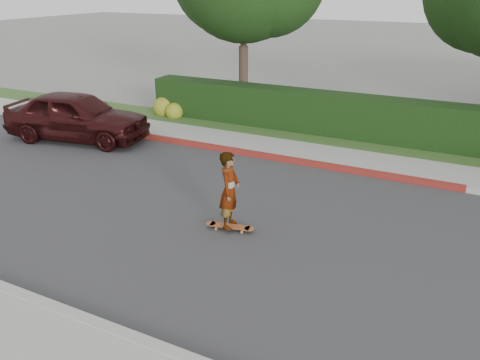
# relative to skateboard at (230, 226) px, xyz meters

# --- Properties ---
(ground) EXTENTS (120.00, 120.00, 0.00)m
(ground) POSITION_rel_skateboard_xyz_m (3.54, 0.38, -0.10)
(ground) COLOR slate
(ground) RESTS_ON ground
(road) EXTENTS (60.00, 8.00, 0.01)m
(road) POSITION_rel_skateboard_xyz_m (3.54, 0.38, -0.09)
(road) COLOR #2D2D30
(road) RESTS_ON ground
(curb_far) EXTENTS (60.00, 0.20, 0.15)m
(curb_far) POSITION_rel_skateboard_xyz_m (3.54, 4.48, -0.02)
(curb_far) COLOR #9E9E99
(curb_far) RESTS_ON ground
(curb_red_section) EXTENTS (12.00, 0.21, 0.15)m
(curb_red_section) POSITION_rel_skateboard_xyz_m (-1.46, 4.48, -0.02)
(curb_red_section) COLOR maroon
(curb_red_section) RESTS_ON ground
(sidewalk_far) EXTENTS (60.00, 1.60, 0.12)m
(sidewalk_far) POSITION_rel_skateboard_xyz_m (3.54, 5.38, -0.04)
(sidewalk_far) COLOR gray
(sidewalk_far) RESTS_ON ground
(planting_strip) EXTENTS (60.00, 1.60, 0.10)m
(planting_strip) POSITION_rel_skateboard_xyz_m (3.54, 6.98, -0.05)
(planting_strip) COLOR #2D4C1E
(planting_strip) RESTS_ON ground
(hedge) EXTENTS (15.00, 1.00, 1.50)m
(hedge) POSITION_rel_skateboard_xyz_m (0.54, 7.58, 0.65)
(hedge) COLOR black
(hedge) RESTS_ON ground
(flowering_shrub) EXTENTS (1.40, 1.00, 0.90)m
(flowering_shrub) POSITION_rel_skateboard_xyz_m (-6.46, 7.11, 0.24)
(flowering_shrub) COLOR #2D4C19
(flowering_shrub) RESTS_ON ground
(skateboard) EXTENTS (1.11, 0.41, 0.10)m
(skateboard) POSITION_rel_skateboard_xyz_m (0.00, 0.00, 0.00)
(skateboard) COLOR #C97D37
(skateboard) RESTS_ON ground
(skateboarder) EXTENTS (0.50, 0.68, 1.70)m
(skateboarder) POSITION_rel_skateboard_xyz_m (0.00, 0.00, 0.86)
(skateboarder) COLOR white
(skateboarder) RESTS_ON skateboard
(car_maroon) EXTENTS (5.13, 2.78, 1.66)m
(car_maroon) POSITION_rel_skateboard_xyz_m (-7.54, 3.38, 0.73)
(car_maroon) COLOR black
(car_maroon) RESTS_ON ground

